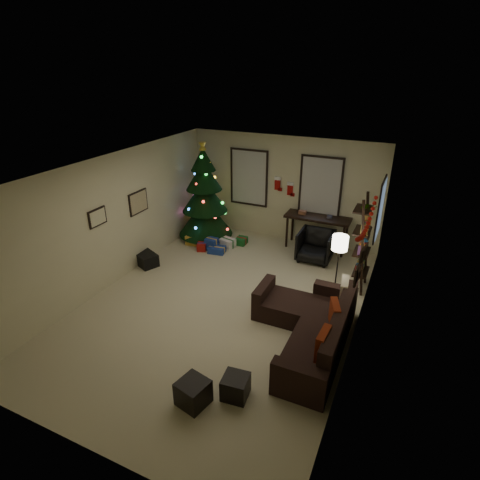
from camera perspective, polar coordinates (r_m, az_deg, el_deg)
name	(u,v)px	position (r m, az deg, el deg)	size (l,w,h in m)	color
floor	(223,304)	(7.77, -2.55, -9.30)	(7.00, 7.00, 0.00)	#C5BB95
ceiling	(220,169)	(6.64, -2.99, 10.36)	(7.00, 7.00, 0.00)	white
wall_back	(284,189)	(10.13, 6.38, 7.41)	(5.00, 5.00, 0.00)	beige
wall_front	(74,366)	(4.77, -23.15, -16.63)	(5.00, 5.00, 0.00)	beige
wall_left	(113,220)	(8.46, -18.01, 2.76)	(7.00, 7.00, 0.00)	beige
wall_right	(362,270)	(6.46, 17.44, -4.15)	(7.00, 7.00, 0.00)	beige
window_back_left	(249,178)	(10.37, 1.35, 9.12)	(1.05, 0.06, 1.50)	#728CB2
window_back_right	(321,186)	(9.80, 11.69, 7.68)	(1.05, 0.06, 1.50)	#728CB2
window_right_wall	(381,209)	(8.75, 19.89, 4.25)	(0.06, 0.90, 1.30)	#728CB2
christmas_tree	(205,199)	(10.15, -5.19, 5.96)	(1.42, 1.42, 2.64)	black
presents	(213,242)	(10.02, -4.03, -0.29)	(1.50, 1.01, 0.30)	silver
sofa	(312,328)	(6.81, 10.43, -12.53)	(1.71, 2.50, 0.83)	black
pillow_red_a	(323,344)	(5.93, 12.00, -14.60)	(0.11, 0.42, 0.42)	maroon
pillow_red_b	(334,315)	(6.55, 13.63, -10.56)	(0.11, 0.42, 0.42)	maroon
pillow_cream	(344,291)	(7.20, 14.94, -7.26)	(0.13, 0.44, 0.44)	beige
ottoman_near	(193,393)	(5.81, -6.86, -21.27)	(0.39, 0.39, 0.37)	black
ottoman_far	(235,387)	(5.88, -0.66, -20.63)	(0.36, 0.36, 0.34)	black
desk	(318,220)	(9.82, 11.27, 2.84)	(1.59, 0.57, 0.86)	black
desk_chair	(315,246)	(9.36, 10.95, -0.84)	(0.72, 0.68, 0.74)	black
bookshelf	(363,246)	(8.18, 17.55, -0.81)	(0.30, 0.59, 2.02)	black
potted_plant	(369,208)	(7.85, 18.27, 4.47)	(0.41, 0.35, 0.45)	#4C4C4C
floor_lamp	(340,247)	(7.51, 14.34, -1.05)	(0.30, 0.30, 1.41)	black
art_map	(138,202)	(8.97, -14.64, 5.37)	(0.04, 0.60, 0.50)	black
art_abstract	(97,217)	(8.08, -20.12, 3.14)	(0.04, 0.45, 0.35)	black
gallery	(362,259)	(6.30, 17.42, -2.64)	(0.03, 1.25, 0.54)	black
garland	(367,222)	(6.31, 18.08, 2.53)	(0.08, 1.90, 0.30)	#A5140C
stocking_left	(278,183)	(10.08, 5.55, 8.23)	(0.20, 0.05, 0.36)	#990F0C
stocking_right	(290,189)	(10.05, 7.39, 7.44)	(0.20, 0.05, 0.36)	#990F0C
storage_bin	(146,259)	(9.35, -13.59, -2.71)	(0.58, 0.38, 0.29)	black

